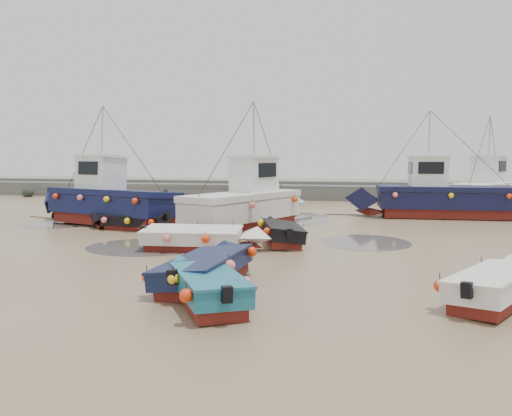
# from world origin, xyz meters

# --- Properties ---
(ground) EXTENTS (120.00, 120.00, 0.00)m
(ground) POSITION_xyz_m (0.00, 0.00, 0.00)
(ground) COLOR #917B56
(ground) RESTS_ON ground
(seawall) EXTENTS (60.00, 4.92, 1.50)m
(seawall) POSITION_xyz_m (0.05, 21.99, 0.63)
(seawall) COLOR #5F605B
(seawall) RESTS_ON ground
(puddle_a) EXTENTS (4.63, 4.63, 0.01)m
(puddle_a) POSITION_xyz_m (-3.04, -0.93, 0.00)
(puddle_a) COLOR #514B42
(puddle_a) RESTS_ON ground
(puddle_b) EXTENTS (3.76, 3.76, 0.01)m
(puddle_b) POSITION_xyz_m (5.64, 1.99, 0.00)
(puddle_b) COLOR #514B42
(puddle_b) RESTS_ON ground
(puddle_c) EXTENTS (3.81, 3.81, 0.01)m
(puddle_c) POSITION_xyz_m (-10.36, 4.36, 0.00)
(puddle_c) COLOR #514B42
(puddle_c) RESTS_ON ground
(puddle_d) EXTENTS (5.94, 5.94, 0.01)m
(puddle_d) POSITION_xyz_m (0.85, 9.27, 0.00)
(puddle_d) COLOR #514B42
(puddle_d) RESTS_ON ground
(dinghy_1) EXTENTS (2.43, 6.17, 1.43)m
(dinghy_1) POSITION_xyz_m (1.25, -5.77, 0.54)
(dinghy_1) COLOR maroon
(dinghy_1) RESTS_ON ground
(dinghy_2) EXTENTS (3.27, 4.74, 1.43)m
(dinghy_2) POSITION_xyz_m (1.67, -7.69, 0.56)
(dinghy_2) COLOR maroon
(dinghy_2) RESTS_ON ground
(dinghy_3) EXTENTS (3.58, 5.16, 1.43)m
(dinghy_3) POSITION_xyz_m (8.84, -6.11, 0.55)
(dinghy_3) COLOR maroon
(dinghy_3) RESTS_ON ground
(dinghy_4) EXTENTS (5.58, 2.01, 1.43)m
(dinghy_4) POSITION_xyz_m (-5.71, 3.43, 0.56)
(dinghy_4) COLOR maroon
(dinghy_4) RESTS_ON ground
(dinghy_5) EXTENTS (6.10, 2.42, 1.43)m
(dinghy_5) POSITION_xyz_m (-0.59, -0.99, 0.55)
(dinghy_5) COLOR maroon
(dinghy_5) RESTS_ON ground
(dinghy_6) EXTENTS (2.44, 5.31, 1.43)m
(dinghy_6) POSITION_xyz_m (2.15, 1.12, 0.56)
(dinghy_6) COLOR maroon
(dinghy_6) RESTS_ON ground
(cabin_boat_0) EXTENTS (10.22, 5.04, 6.22)m
(cabin_boat_0) POSITION_xyz_m (-7.84, 4.75, 1.33)
(cabin_boat_0) COLOR maroon
(cabin_boat_0) RESTS_ON ground
(cabin_boat_1) EXTENTS (5.51, 9.42, 6.22)m
(cabin_boat_1) POSITION_xyz_m (0.14, 4.56, 1.35)
(cabin_boat_1) COLOR maroon
(cabin_boat_1) RESTS_ON ground
(cabin_boat_2) EXTENTS (10.95, 3.47, 6.22)m
(cabin_boat_2) POSITION_xyz_m (9.67, 11.57, 1.31)
(cabin_boat_2) COLOR maroon
(cabin_boat_2) RESTS_ON ground
(cabin_boat_3) EXTENTS (5.74, 8.28, 6.22)m
(cabin_boat_3) POSITION_xyz_m (13.62, 16.14, 1.39)
(cabin_boat_3) COLOR maroon
(cabin_boat_3) RESTS_ON ground
(person) EXTENTS (0.74, 0.57, 1.80)m
(person) POSITION_xyz_m (-5.19, 6.83, 0.00)
(person) COLOR #172036
(person) RESTS_ON ground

